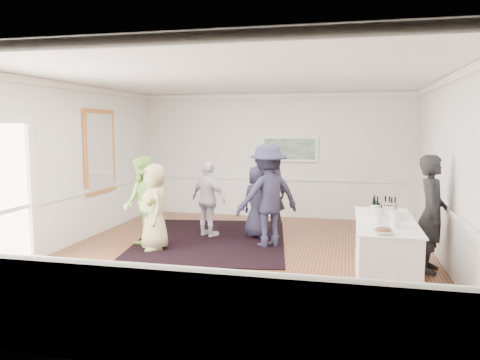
% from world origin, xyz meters
% --- Properties ---
extents(floor, '(8.00, 8.00, 0.00)m').
position_xyz_m(floor, '(0.00, 0.00, 0.00)').
color(floor, brown).
rests_on(floor, ground).
extents(ceiling, '(7.00, 8.00, 0.02)m').
position_xyz_m(ceiling, '(0.00, 0.00, 3.20)').
color(ceiling, white).
rests_on(ceiling, wall_back).
extents(wall_left, '(0.02, 8.00, 3.20)m').
position_xyz_m(wall_left, '(-3.50, 0.00, 1.60)').
color(wall_left, white).
rests_on(wall_left, floor).
extents(wall_right, '(0.02, 8.00, 3.20)m').
position_xyz_m(wall_right, '(3.50, 0.00, 1.60)').
color(wall_right, white).
rests_on(wall_right, floor).
extents(wall_back, '(7.00, 0.02, 3.20)m').
position_xyz_m(wall_back, '(0.00, 4.00, 1.60)').
color(wall_back, white).
rests_on(wall_back, floor).
extents(wall_front, '(7.00, 0.02, 3.20)m').
position_xyz_m(wall_front, '(0.00, -4.00, 1.60)').
color(wall_front, white).
rests_on(wall_front, floor).
extents(wainscoting, '(7.00, 8.00, 1.00)m').
position_xyz_m(wainscoting, '(0.00, 0.00, 0.50)').
color(wainscoting, white).
rests_on(wainscoting, floor).
extents(mirror, '(0.05, 1.25, 1.85)m').
position_xyz_m(mirror, '(-3.45, 1.30, 1.80)').
color(mirror, '#E99144').
rests_on(mirror, wall_left).
extents(landscape_painting, '(1.44, 0.06, 0.66)m').
position_xyz_m(landscape_painting, '(0.40, 3.95, 1.78)').
color(landscape_painting, white).
rests_on(landscape_painting, wall_back).
extents(area_rug, '(3.55, 4.33, 0.02)m').
position_xyz_m(area_rug, '(-0.87, 1.12, 0.01)').
color(area_rug, black).
rests_on(area_rug, floor).
extents(serving_table, '(0.88, 2.31, 0.93)m').
position_xyz_m(serving_table, '(2.44, -0.72, 0.47)').
color(serving_table, white).
rests_on(serving_table, floor).
extents(bartender, '(0.57, 0.77, 1.90)m').
position_xyz_m(bartender, '(3.20, -0.09, 0.95)').
color(bartender, black).
rests_on(bartender, floor).
extents(guest_tan, '(0.90, 0.97, 1.66)m').
position_xyz_m(guest_tan, '(-1.73, 0.19, 0.83)').
color(guest_tan, tan).
rests_on(guest_tan, floor).
extents(guest_green, '(1.09, 1.11, 1.80)m').
position_xyz_m(guest_green, '(-1.91, 0.11, 0.90)').
color(guest_green, '#7FCA51').
rests_on(guest_green, floor).
extents(guest_lilac, '(1.02, 0.80, 1.61)m').
position_xyz_m(guest_lilac, '(-1.02, 1.43, 0.81)').
color(guest_lilac, silver).
rests_on(guest_lilac, floor).
extents(guest_dark_a, '(1.49, 1.37, 2.02)m').
position_xyz_m(guest_dark_a, '(0.35, 0.91, 1.01)').
color(guest_dark_a, '#212137').
rests_on(guest_dark_a, floor).
extents(guest_dark_b, '(0.79, 0.58, 2.00)m').
position_xyz_m(guest_dark_b, '(0.25, 1.56, 1.00)').
color(guest_dark_b, black).
rests_on(guest_dark_b, floor).
extents(guest_navy, '(0.88, 0.73, 1.54)m').
position_xyz_m(guest_navy, '(0.03, 1.57, 0.77)').
color(guest_navy, '#212137').
rests_on(guest_navy, floor).
extents(wine_bottles, '(0.41, 0.30, 0.31)m').
position_xyz_m(wine_bottles, '(2.44, -0.23, 1.09)').
color(wine_bottles, black).
rests_on(wine_bottles, serving_table).
extents(juice_pitchers, '(0.37, 0.63, 0.24)m').
position_xyz_m(juice_pitchers, '(2.41, -1.02, 1.05)').
color(juice_pitchers, '#6AA43A').
rests_on(juice_pitchers, serving_table).
extents(ice_bucket, '(0.26, 0.26, 0.25)m').
position_xyz_m(ice_bucket, '(2.49, -0.57, 1.05)').
color(ice_bucket, silver).
rests_on(ice_bucket, serving_table).
extents(nut_bowl, '(0.27, 0.27, 0.08)m').
position_xyz_m(nut_bowl, '(2.34, -1.67, 0.97)').
color(nut_bowl, white).
rests_on(nut_bowl, serving_table).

